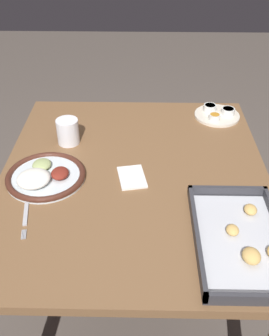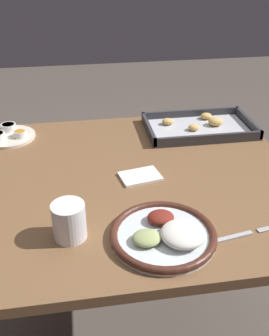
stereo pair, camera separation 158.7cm
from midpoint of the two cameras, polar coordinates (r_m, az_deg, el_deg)
name	(u,v)px [view 1 (the left image)]	position (r m, az deg, el deg)	size (l,w,h in m)	color
ground_plane	(135,310)	(1.64, 21.97, -35.08)	(8.00, 8.00, 0.00)	#564C44
dining_table	(135,201)	(1.07, 30.46, -22.72)	(1.04, 0.90, 0.78)	brown
dinner_plate	(45,176)	(0.84, 15.50, -22.65)	(0.26, 0.26, 0.05)	silver
fork	(26,210)	(0.78, 15.83, -32.88)	(0.21, 0.05, 0.00)	#B2B2B7
saucer_plate	(217,114)	(1.38, 37.86, -2.97)	(0.19, 0.19, 0.04)	beige
baking_tray	(241,240)	(1.07, 56.50, -27.40)	(0.40, 0.24, 0.04)	#333338
drinking_cup	(68,131)	(0.96, 15.76, -9.76)	(0.08, 0.08, 0.09)	white
napkin	(132,177)	(0.96, 33.10, -19.93)	(0.13, 0.11, 0.01)	white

